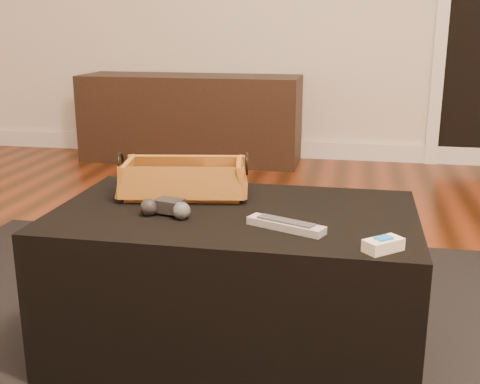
% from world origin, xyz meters
% --- Properties ---
extents(floor, '(5.00, 5.50, 0.01)m').
position_xyz_m(floor, '(0.00, 0.00, -0.01)').
color(floor, brown).
rests_on(floor, ground).
extents(baseboard, '(5.00, 0.04, 0.12)m').
position_xyz_m(baseboard, '(0.00, 2.73, 0.06)').
color(baseboard, white).
rests_on(baseboard, floor).
extents(door_jamb_left, '(0.08, 0.05, 2.05)m').
position_xyz_m(door_jamb_left, '(0.85, 2.72, 1.02)').
color(door_jamb_left, white).
rests_on(door_jamb_left, floor).
extents(media_cabinet, '(1.50, 0.45, 0.59)m').
position_xyz_m(media_cabinet, '(-0.79, 2.51, 0.30)').
color(media_cabinet, black).
rests_on(media_cabinet, floor).
extents(area_rug, '(2.60, 2.00, 0.01)m').
position_xyz_m(area_rug, '(0.02, 0.01, 0.01)').
color(area_rug, black).
rests_on(area_rug, floor).
extents(ottoman, '(1.00, 0.60, 0.42)m').
position_xyz_m(ottoman, '(0.02, 0.06, 0.22)').
color(ottoman, black).
rests_on(ottoman, area_rug).
extents(tv_remote, '(0.20, 0.10, 0.02)m').
position_xyz_m(tv_remote, '(-0.17, 0.16, 0.46)').
color(tv_remote, black).
rests_on(tv_remote, wicker_basket).
extents(cloth_bundle, '(0.10, 0.07, 0.06)m').
position_xyz_m(cloth_bundle, '(-0.06, 0.22, 0.47)').
color(cloth_bundle, '#C8AD8B').
rests_on(cloth_bundle, wicker_basket).
extents(wicker_basket, '(0.41, 0.26, 0.13)m').
position_xyz_m(wicker_basket, '(-0.16, 0.18, 0.48)').
color(wicker_basket, '#A35D24').
rests_on(wicker_basket, ottoman).
extents(game_controller, '(0.15, 0.09, 0.05)m').
position_xyz_m(game_controller, '(-0.15, -0.02, 0.46)').
color(game_controller, black).
rests_on(game_controller, ottoman).
extents(silver_remote, '(0.21, 0.12, 0.02)m').
position_xyz_m(silver_remote, '(0.18, -0.07, 0.44)').
color(silver_remote, '#A8ACB0').
rests_on(silver_remote, ottoman).
extents(cream_gadget, '(0.10, 0.10, 0.03)m').
position_xyz_m(cream_gadget, '(0.42, -0.18, 0.45)').
color(cream_gadget, beige).
rests_on(cream_gadget, ottoman).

